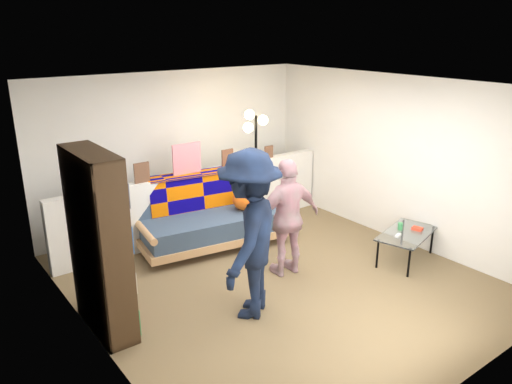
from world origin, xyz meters
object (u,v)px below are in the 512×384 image
at_px(bookshelf, 100,250).
at_px(floor_lamp, 254,147).
at_px(futon_sofa, 211,217).
at_px(person_right, 288,218).
at_px(person_left, 250,235).
at_px(coffee_table, 407,234).

xyz_separation_m(bookshelf, floor_lamp, (2.85, 1.21, 0.43)).
xyz_separation_m(futon_sofa, person_right, (0.30, -1.35, 0.34)).
bearing_deg(person_left, futon_sofa, -147.79).
bearing_deg(coffee_table, futon_sofa, 131.38).
distance_m(coffee_table, person_right, 1.70).
height_order(futon_sofa, bookshelf, bookshelf).
xyz_separation_m(bookshelf, coffee_table, (3.83, -0.90, -0.52)).
relative_size(bookshelf, coffee_table, 1.79).
xyz_separation_m(coffee_table, person_left, (-2.45, 0.23, 0.55)).
bearing_deg(futon_sofa, person_left, -109.43).
distance_m(bookshelf, person_left, 1.53).
height_order(person_left, person_right, person_left).
height_order(bookshelf, person_right, bookshelf).
relative_size(futon_sofa, person_right, 1.45).
bearing_deg(futon_sofa, coffee_table, -48.62).
bearing_deg(futon_sofa, person_right, -77.50).
bearing_deg(person_left, floor_lamp, -166.48).
xyz_separation_m(floor_lamp, person_left, (-1.47, -1.88, -0.39)).
bearing_deg(floor_lamp, bookshelf, -157.06).
xyz_separation_m(bookshelf, person_right, (2.32, -0.20, -0.14)).
relative_size(futon_sofa, bookshelf, 1.15).
bearing_deg(person_left, bookshelf, -64.17).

